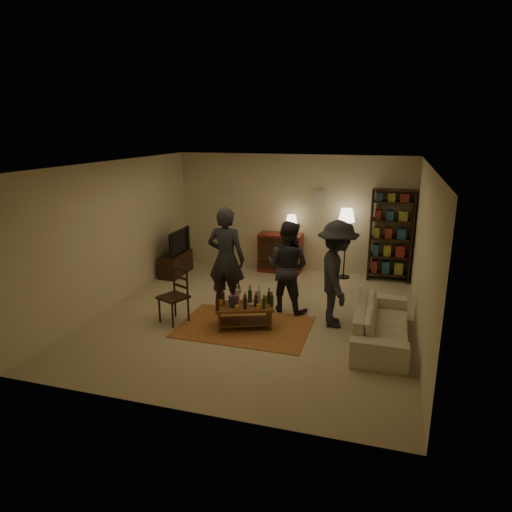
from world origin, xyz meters
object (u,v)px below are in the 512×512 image
at_px(dining_chair, 176,293).
at_px(tv_stand, 176,258).
at_px(dresser, 281,252).
at_px(sofa, 382,323).
at_px(person_by_sofa, 337,274).
at_px(floor_lamp, 346,220).
at_px(person_right, 288,266).
at_px(bookshelf, 391,235).
at_px(coffee_table, 244,307).
at_px(person_left, 226,259).

bearing_deg(dining_chair, tv_stand, 139.84).
height_order(dresser, sofa, dresser).
bearing_deg(dresser, person_by_sofa, -59.08).
bearing_deg(person_by_sofa, floor_lamp, -9.56).
relative_size(person_right, person_by_sofa, 0.93).
xyz_separation_m(dresser, person_by_sofa, (1.61, -2.69, 0.44)).
bearing_deg(dining_chair, dresser, 95.83).
distance_m(tv_stand, bookshelf, 4.84).
bearing_deg(dining_chair, bookshelf, 67.63).
distance_m(coffee_table, sofa, 2.25).
relative_size(bookshelf, sofa, 0.97).
xyz_separation_m(dining_chair, sofa, (3.45, 0.21, -0.22)).
height_order(tv_stand, person_right, person_right).
height_order(bookshelf, person_right, bookshelf).
height_order(tv_stand, dresser, dresser).
relative_size(dresser, sofa, 0.65).
bearing_deg(tv_stand, person_left, -41.35).
relative_size(dining_chair, floor_lamp, 0.63).
bearing_deg(person_left, person_right, -166.66).
height_order(coffee_table, dining_chair, dining_chair).
relative_size(bookshelf, person_right, 1.19).
relative_size(dresser, floor_lamp, 0.86).
xyz_separation_m(bookshelf, floor_lamp, (-0.96, -0.13, 0.29)).
bearing_deg(dresser, floor_lamp, -2.45).
bearing_deg(dresser, person_right, -73.53).
relative_size(floor_lamp, person_by_sofa, 0.86).
bearing_deg(person_right, tv_stand, -10.31).
xyz_separation_m(person_right, person_by_sofa, (0.93, -0.40, 0.07)).
height_order(dresser, person_left, person_left).
distance_m(tv_stand, person_by_sofa, 4.28).
height_order(floor_lamp, person_by_sofa, person_by_sofa).
bearing_deg(person_by_sofa, person_right, 54.34).
relative_size(coffee_table, dining_chair, 1.10).
xyz_separation_m(sofa, person_right, (-1.72, 0.83, 0.54)).
bearing_deg(tv_stand, dining_chair, -63.69).
xyz_separation_m(coffee_table, tv_stand, (-2.40, 2.32, 0.01)).
height_order(dresser, floor_lamp, floor_lamp).
bearing_deg(coffee_table, tv_stand, 136.03).
height_order(dining_chair, sofa, dining_chair).
relative_size(tv_stand, person_by_sofa, 0.58).
height_order(floor_lamp, sofa, floor_lamp).
bearing_deg(person_left, floor_lamp, -126.92).
bearing_deg(sofa, coffee_table, 93.01).
height_order(dining_chair, tv_stand, tv_stand).
bearing_deg(dresser, dining_chair, -107.70).
relative_size(dining_chair, bookshelf, 0.49).
bearing_deg(person_by_sofa, coffee_table, 98.22).
height_order(bookshelf, person_left, bookshelf).
relative_size(dining_chair, sofa, 0.48).
xyz_separation_m(tv_stand, bookshelf, (4.69, 0.98, 0.65)).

